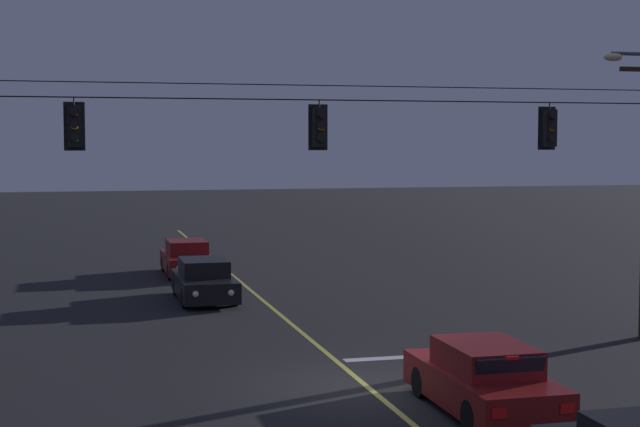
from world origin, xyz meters
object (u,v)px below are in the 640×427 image
traffic_light_leftmost (74,126)px  traffic_light_centre (550,128)px  car_oncoming_trailing (187,259)px  traffic_light_left_inner (320,127)px  car_waiting_near_lane (484,380)px  car_oncoming_lead (204,281)px

traffic_light_leftmost → traffic_light_centre: size_ratio=1.00×
car_oncoming_trailing → traffic_light_left_inner: bearing=-84.7°
car_waiting_near_lane → car_oncoming_lead: (-3.52, 14.91, -0.00)m
traffic_light_centre → traffic_light_left_inner: bearing=180.0°
traffic_light_left_inner → car_oncoming_trailing: size_ratio=0.28×
traffic_light_leftmost → car_oncoming_lead: traffic_light_leftmost is taller
traffic_light_leftmost → car_oncoming_trailing: size_ratio=0.28×
traffic_light_left_inner → car_oncoming_trailing: 16.65m
car_waiting_near_lane → traffic_light_left_inner: bearing=108.6°
traffic_light_left_inner → car_waiting_near_lane: bearing=-71.4°
traffic_light_left_inner → car_oncoming_lead: 10.68m
traffic_light_centre → car_oncoming_trailing: traffic_light_centre is taller
traffic_light_centre → car_oncoming_trailing: size_ratio=0.28×
traffic_light_left_inner → car_waiting_near_lane: (1.89, -5.62, -5.01)m
car_waiting_near_lane → car_oncoming_lead: size_ratio=0.98×
traffic_light_left_inner → traffic_light_centre: 6.14m
car_oncoming_lead → car_waiting_near_lane: bearing=-76.7°
traffic_light_centre → car_waiting_near_lane: 8.64m
traffic_light_left_inner → car_oncoming_trailing: traffic_light_left_inner is taller
traffic_light_centre → car_oncoming_trailing: (-7.60, 15.82, -5.01)m
traffic_light_centre → car_oncoming_trailing: bearing=115.7°
car_oncoming_lead → car_oncoming_trailing: 6.53m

